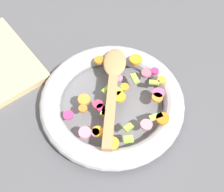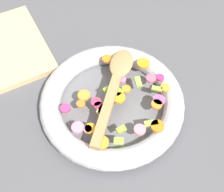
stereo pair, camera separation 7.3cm
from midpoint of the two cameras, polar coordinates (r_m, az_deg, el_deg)
ground_plane at (r=0.77m, az=2.70°, el=-2.27°), size 4.00×4.00×0.00m
skillet at (r=0.75m, az=2.77°, el=-1.39°), size 0.35×0.35×0.05m
chopped_vegetables at (r=0.72m, az=4.53°, el=-0.84°), size 0.26×0.27×0.01m
wooden_spoon at (r=0.74m, az=3.40°, el=2.15°), size 0.23×0.22×0.01m
cutting_board at (r=0.92m, az=-15.33°, el=8.69°), size 0.27×0.16×0.02m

